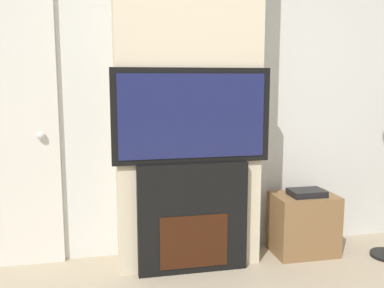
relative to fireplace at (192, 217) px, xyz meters
name	(u,v)px	position (x,y,z in m)	size (l,w,h in m)	color
wall_back	(181,87)	(0.00, 0.42, 0.94)	(6.00, 0.06, 2.70)	silver
chimney_breast	(187,88)	(0.00, 0.20, 0.94)	(1.07, 0.39, 2.70)	beige
fireplace	(192,217)	(0.00, 0.00, 0.00)	(0.81, 0.15, 0.82)	black
television	(192,116)	(0.00, 0.00, 0.75)	(1.14, 0.07, 0.68)	black
media_stand	(304,223)	(0.96, 0.12, -0.15)	(0.50, 0.36, 0.54)	brown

